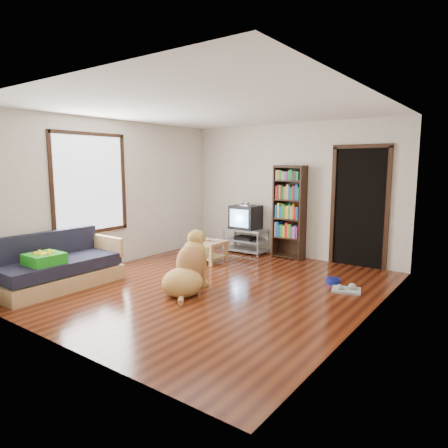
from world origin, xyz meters
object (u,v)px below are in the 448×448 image
Objects in this scene: dog_bowl at (333,281)px; coffee_table at (209,247)px; green_cushion at (44,259)px; grey_rag at (346,290)px; tv_stand at (245,239)px; laptop at (208,240)px; sofa at (59,269)px; bookshelf at (289,207)px; dog at (188,269)px; crt_tv at (246,217)px.

dog_bowl is 0.40× the size of coffee_table.
dog_bowl is (3.15, 2.85, -0.46)m from green_cushion.
tv_stand reaches higher than grey_rag.
coffee_table is (-2.70, 0.20, 0.27)m from grey_rag.
tv_stand is at bearing 85.14° from coffee_table.
green_cushion is at bearing -125.58° from laptop.
sofa is at bearing -141.93° from dog_bowl.
coffee_table is at bearing 75.62° from green_cushion.
bookshelf reaches higher than dog.
crt_tv is (-2.60, 1.33, 0.73)m from grey_rag.
grey_rag is 0.38× the size of dog.
grey_rag is at bearing -39.81° from dog_bowl.
green_cushion is 2.91m from coffee_table.
crt_tv reaches higher than laptop.
crt_tv reaches higher than green_cushion.
sofa reaches higher than coffee_table.
dog reaches higher than laptop.
laptop is 1.75m from dog.
green_cushion is 2.88m from laptop.
green_cushion is at bearing -102.26° from tv_stand.
coffee_table reaches higher than grey_rag.
grey_rag is at bearing 36.17° from dog.
crt_tv is 1.05× the size of coffee_table.
dog_bowl is 2.55m from tv_stand.
bookshelf is at bearing 4.32° from crt_tv.
bookshelf is at bearing 29.38° from laptop.
coffee_table is at bearing 69.67° from laptop.
green_cushion reaches higher than laptop.
crt_tv reaches higher than grey_rag.
dog_bowl is at bearing -24.76° from tv_stand.
sofa is (-0.12, 0.28, -0.24)m from green_cushion.
laptop is 0.14m from coffee_table.
green_cushion is 0.79× the size of crt_tv.
bookshelf is at bearing 49.01° from coffee_table.
green_cushion is 0.51× the size of tv_stand.
coffee_table is 1.77m from dog.
green_cushion is 4.35m from grey_rag.
bookshelf is (0.95, 0.07, 0.26)m from crt_tv.
sofa reaches higher than tv_stand.
bookshelf reaches higher than grey_rag.
crt_tv is 1.23m from coffee_table.
laptop is 2.73m from grey_rag.
bookshelf is 3.27× the size of coffee_table.
green_cushion is 0.39m from sofa.
bookshelf is (0.95, 0.09, 0.73)m from tv_stand.
grey_rag is 0.73× the size of coffee_table.
tv_stand is at bearing 155.24° from dog_bowl.
dog is at bearing -134.04° from dog_bowl.
dog is at bearing -74.16° from tv_stand.
crt_tv is (0.85, 3.93, 0.25)m from green_cushion.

